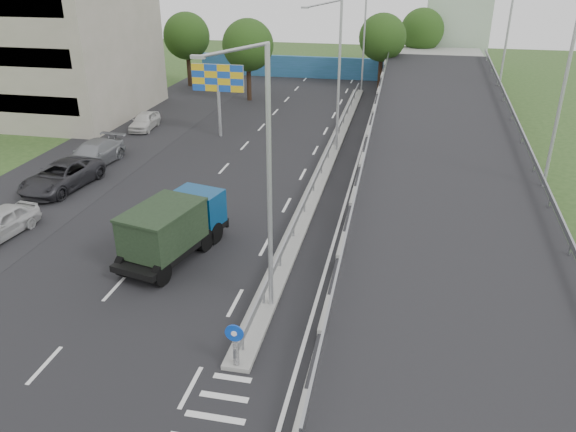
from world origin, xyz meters
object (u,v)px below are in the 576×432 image
(church, at_px, (457,25))
(billboard, at_px, (218,82))
(sign_bollard, at_px, (235,345))
(lamp_post_far, at_px, (363,33))
(parked_car_a, at_px, (0,223))
(parked_car_e, at_px, (145,121))
(dump_truck, at_px, (174,226))
(lamp_post_near, at_px, (264,171))
(parked_car_c, at_px, (61,176))
(lamp_post_mid, at_px, (336,70))
(parked_car_d, at_px, (93,154))

(church, bearing_deg, billboard, -120.70)
(sign_bollard, relative_size, billboard, 0.30)
(church, xyz_separation_m, billboard, (-19.00, -32.00, -1.12))
(lamp_post_far, bearing_deg, parked_car_a, -111.49)
(sign_bollard, bearing_deg, parked_car_e, 120.53)
(parked_car_a, bearing_deg, dump_truck, 6.44)
(billboard, bearing_deg, lamp_post_near, -67.51)
(dump_truck, xyz_separation_m, parked_car_c, (-9.88, 6.44, -0.72))
(lamp_post_near, xyz_separation_m, billboard, (-9.11, 22.00, -1.62))
(sign_bollard, xyz_separation_m, dump_truck, (-5.06, 7.12, 0.48))
(lamp_post_mid, relative_size, parked_car_c, 1.77)
(lamp_post_far, xyz_separation_m, church, (9.89, 14.00, -0.50))
(parked_car_e, bearing_deg, lamp_post_mid, -14.72)
(lamp_post_mid, relative_size, parked_car_a, 2.33)
(sign_bollard, xyz_separation_m, parked_car_a, (-14.33, 7.14, -0.30))
(lamp_post_far, distance_m, billboard, 20.24)
(parked_car_d, bearing_deg, lamp_post_near, -37.87)
(parked_car_d, bearing_deg, parked_car_e, 97.14)
(billboard, xyz_separation_m, dump_truck, (3.94, -18.71, -2.67))
(dump_truck, bearing_deg, billboard, 114.76)
(billboard, distance_m, parked_car_d, 10.79)
(lamp_post_far, relative_size, parked_car_c, 1.77)
(lamp_post_far, xyz_separation_m, billboard, (-9.11, -18.00, -1.62))
(church, distance_m, parked_car_c, 51.01)
(lamp_post_mid, distance_m, church, 35.41)
(lamp_post_mid, bearing_deg, church, 73.78)
(lamp_post_near, height_order, dump_truck, lamp_post_near)
(lamp_post_near, bearing_deg, lamp_post_mid, 90.00)
(parked_car_d, bearing_deg, church, 62.21)
(billboard, height_order, parked_car_c, billboard)
(parked_car_e, bearing_deg, billboard, -10.72)
(lamp_post_far, height_order, dump_truck, lamp_post_far)
(lamp_post_mid, distance_m, dump_truck, 18.01)
(parked_car_e, bearing_deg, lamp_post_far, 42.66)
(church, bearing_deg, sign_bollard, -99.81)
(parked_car_d, distance_m, parked_car_e, 8.84)
(dump_truck, height_order, parked_car_d, dump_truck)
(lamp_post_far, bearing_deg, dump_truck, -98.02)
(lamp_post_near, distance_m, lamp_post_far, 40.00)
(lamp_post_mid, height_order, lamp_post_far, same)
(dump_truck, distance_m, parked_car_a, 9.30)
(lamp_post_near, distance_m, parked_car_e, 28.03)
(parked_car_d, bearing_deg, dump_truck, -41.91)
(lamp_post_near, xyz_separation_m, parked_car_c, (-15.05, 9.73, -5.02))
(lamp_post_mid, xyz_separation_m, parked_car_c, (-15.05, -10.27, -5.02))
(dump_truck, bearing_deg, parked_car_c, 159.75)
(sign_bollard, distance_m, billboard, 27.53)
(church, height_order, parked_car_e, church)
(sign_bollard, xyz_separation_m, parked_car_e, (-15.61, 26.46, -0.35))
(sign_bollard, height_order, parked_car_d, sign_bollard)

